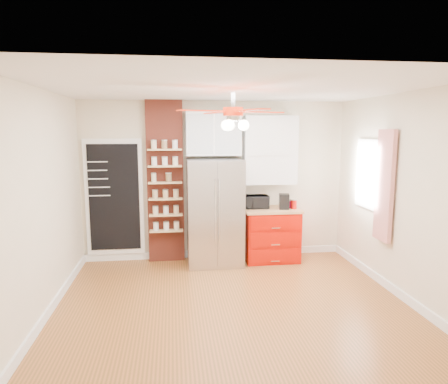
{
  "coord_description": "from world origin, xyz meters",
  "views": [
    {
      "loc": [
        -0.74,
        -4.78,
        2.21
      ],
      "look_at": [
        0.01,
        0.9,
        1.32
      ],
      "focal_mm": 32.0,
      "sensor_mm": 36.0,
      "label": 1
    }
  ],
  "objects": [
    {
      "name": "canister_right",
      "position": [
        1.23,
        1.7,
        0.96
      ],
      "size": [
        0.11,
        0.11,
        0.13
      ],
      "primitive_type": "cylinder",
      "rotation": [
        0.0,
        0.0,
        0.07
      ],
      "color": "#A6092B",
      "rests_on": "red_cabinet"
    },
    {
      "name": "red_cabinet",
      "position": [
        0.92,
        1.68,
        0.45
      ],
      "size": [
        0.94,
        0.64,
        0.9
      ],
      "color": "#B20B01",
      "rests_on": "floor"
    },
    {
      "name": "ceiling_fan",
      "position": [
        0.0,
        0.0,
        2.42
      ],
      "size": [
        1.4,
        1.4,
        0.44
      ],
      "color": "silver",
      "rests_on": "ceiling"
    },
    {
      "name": "fridge",
      "position": [
        -0.05,
        1.63,
        0.88
      ],
      "size": [
        0.9,
        0.7,
        1.75
      ],
      "primitive_type": "cube",
      "color": "#B9B9BE",
      "rests_on": "floor"
    },
    {
      "name": "upper_shelf_unit",
      "position": [
        0.92,
        1.85,
        1.88
      ],
      "size": [
        0.9,
        0.3,
        1.15
      ],
      "primitive_type": "cube",
      "color": "white",
      "rests_on": "wall_back"
    },
    {
      "name": "floor",
      "position": [
        0.0,
        0.0,
        0.0
      ],
      "size": [
        4.5,
        4.5,
        0.0
      ],
      "primitive_type": "plane",
      "color": "#9B5427",
      "rests_on": "ground"
    },
    {
      "name": "toaster_oven",
      "position": [
        0.67,
        1.74,
        1.01
      ],
      "size": [
        0.4,
        0.27,
        0.22
      ],
      "primitive_type": "imported",
      "rotation": [
        0.0,
        0.0,
        -0.01
      ],
      "color": "black",
      "rests_on": "red_cabinet"
    },
    {
      "name": "pantry_jar_beans",
      "position": [
        -0.79,
        1.76,
        1.44
      ],
      "size": [
        0.11,
        0.11,
        0.14
      ],
      "primitive_type": "cylinder",
      "rotation": [
        0.0,
        0.0,
        0.2
      ],
      "color": "olive",
      "rests_on": "brick_pillar"
    },
    {
      "name": "pantry_jar_oats",
      "position": [
        -1.03,
        1.77,
        1.44
      ],
      "size": [
        0.09,
        0.09,
        0.14
      ],
      "primitive_type": "cylinder",
      "rotation": [
        0.0,
        0.0,
        0.04
      ],
      "color": "#C4BB95",
      "rests_on": "brick_pillar"
    },
    {
      "name": "wall_right",
      "position": [
        2.25,
        0.0,
        1.35
      ],
      "size": [
        0.02,
        4.0,
        2.7
      ],
      "primitive_type": "cube",
      "color": "beige",
      "rests_on": "floor"
    },
    {
      "name": "curtain",
      "position": [
        2.18,
        0.35,
        1.45
      ],
      "size": [
        0.06,
        0.4,
        1.55
      ],
      "primitive_type": "cube",
      "color": "red",
      "rests_on": "wall_right"
    },
    {
      "name": "chalkboard",
      "position": [
        -1.7,
        1.96,
        1.1
      ],
      "size": [
        0.95,
        0.05,
        1.95
      ],
      "color": "white",
      "rests_on": "wall_back"
    },
    {
      "name": "upper_glass_cabinet",
      "position": [
        -0.05,
        1.82,
        2.15
      ],
      "size": [
        0.9,
        0.35,
        0.7
      ],
      "primitive_type": "cube",
      "color": "white",
      "rests_on": "wall_back"
    },
    {
      "name": "wall_left",
      "position": [
        -2.25,
        0.0,
        1.35
      ],
      "size": [
        0.02,
        4.0,
        2.7
      ],
      "primitive_type": "cube",
      "color": "beige",
      "rests_on": "floor"
    },
    {
      "name": "ceiling",
      "position": [
        0.0,
        0.0,
        2.7
      ],
      "size": [
        4.5,
        4.5,
        0.0
      ],
      "primitive_type": "plane",
      "color": "white",
      "rests_on": "wall_back"
    },
    {
      "name": "coffee_maker",
      "position": [
        1.12,
        1.63,
        1.03
      ],
      "size": [
        0.2,
        0.23,
        0.25
      ],
      "primitive_type": "cube",
      "rotation": [
        0.0,
        0.0,
        -0.21
      ],
      "color": "black",
      "rests_on": "red_cabinet"
    },
    {
      "name": "wall_front",
      "position": [
        0.0,
        -2.0,
        1.35
      ],
      "size": [
        4.5,
        0.02,
        2.7
      ],
      "primitive_type": "cube",
      "color": "beige",
      "rests_on": "floor"
    },
    {
      "name": "brick_pillar",
      "position": [
        -0.85,
        1.92,
        1.35
      ],
      "size": [
        0.6,
        0.16,
        2.7
      ],
      "primitive_type": "cube",
      "color": "maroon",
      "rests_on": "floor"
    },
    {
      "name": "canister_left",
      "position": [
        1.29,
        1.61,
        0.97
      ],
      "size": [
        0.12,
        0.12,
        0.15
      ],
      "primitive_type": "cylinder",
      "rotation": [
        0.0,
        0.0,
        -0.31
      ],
      "color": "#B31009",
      "rests_on": "red_cabinet"
    },
    {
      "name": "window",
      "position": [
        2.23,
        0.9,
        1.55
      ],
      "size": [
        0.04,
        0.75,
        1.05
      ],
      "primitive_type": "cube",
      "color": "white",
      "rests_on": "wall_right"
    },
    {
      "name": "wall_back",
      "position": [
        0.0,
        2.0,
        1.35
      ],
      "size": [
        4.5,
        0.02,
        2.7
      ],
      "primitive_type": "cube",
      "color": "beige",
      "rests_on": "floor"
    }
  ]
}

